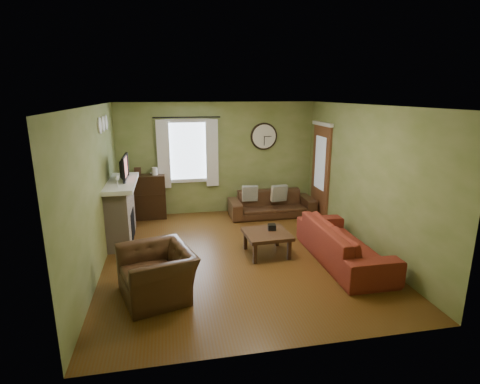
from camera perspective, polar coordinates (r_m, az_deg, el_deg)
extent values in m
cube|color=#543413|center=(6.76, -0.18, -9.54)|extent=(4.60, 5.20, 0.00)
cube|color=white|center=(6.16, -0.20, 13.07)|extent=(4.60, 5.20, 0.00)
cube|color=olive|center=(6.33, -21.10, 0.21)|extent=(0.00, 5.20, 2.60)
cube|color=olive|center=(7.12, 18.31, 2.01)|extent=(0.00, 5.20, 2.60)
cube|color=olive|center=(8.85, -3.38, 5.12)|extent=(4.60, 0.00, 2.60)
cube|color=olive|center=(3.93, 7.04, -7.56)|extent=(4.60, 0.00, 2.60)
cube|color=tan|center=(7.59, -17.68, -3.04)|extent=(0.40, 1.40, 1.10)
cube|color=black|center=(7.65, -16.12, -4.76)|extent=(0.04, 0.60, 0.55)
cube|color=white|center=(7.44, -17.80, 1.30)|extent=(0.58, 1.60, 0.08)
imported|color=black|center=(7.54, -17.66, 3.15)|extent=(0.08, 0.60, 0.35)
cube|color=#994C3F|center=(7.52, -17.08, 3.60)|extent=(0.02, 0.62, 0.36)
cylinder|color=white|center=(6.96, -20.58, 9.46)|extent=(0.28, 0.28, 0.03)
cylinder|color=white|center=(7.30, -20.15, 9.71)|extent=(0.28, 0.28, 0.03)
cylinder|color=white|center=(7.65, -19.76, 9.94)|extent=(0.28, 0.28, 0.03)
cylinder|color=black|center=(8.55, -8.11, 11.21)|extent=(0.03, 0.03, 1.50)
cube|color=white|center=(8.63, -11.58, 5.60)|extent=(0.28, 0.04, 1.55)
cube|color=white|center=(8.69, -4.28, 5.92)|extent=(0.28, 0.04, 1.55)
cube|color=brown|center=(8.78, 12.19, 3.07)|extent=(0.05, 0.90, 2.10)
imported|color=#3C2518|center=(8.88, -13.54, 2.53)|extent=(0.18, 0.23, 0.02)
imported|color=#3C2415|center=(8.77, 4.83, -1.79)|extent=(1.97, 0.77, 0.58)
cube|color=gray|center=(8.63, 1.52, -0.22)|extent=(0.36, 0.13, 0.36)
cube|color=gray|center=(8.69, 5.97, -0.19)|extent=(0.39, 0.17, 0.37)
imported|color=maroon|center=(6.64, 15.47, -7.49)|extent=(0.87, 2.24, 0.65)
imported|color=#3C2415|center=(5.49, -12.52, -11.98)|extent=(1.19, 1.28, 0.69)
cube|color=black|center=(6.78, 4.86, -5.86)|extent=(0.15, 0.15, 0.11)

